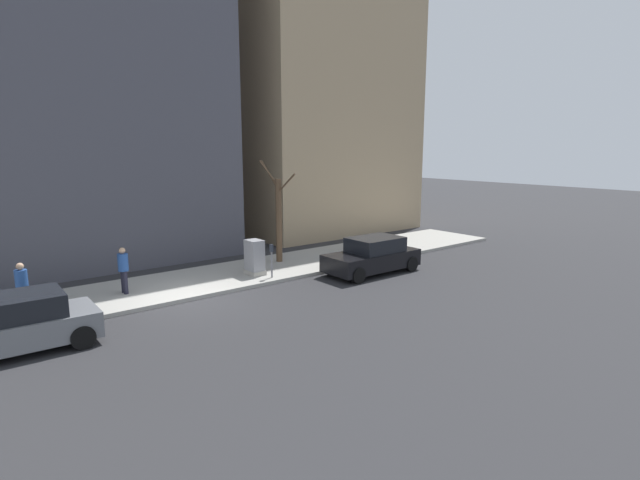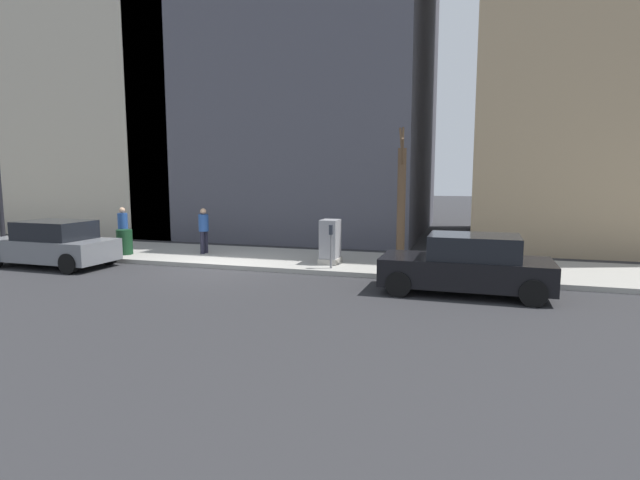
{
  "view_description": "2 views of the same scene",
  "coord_description": "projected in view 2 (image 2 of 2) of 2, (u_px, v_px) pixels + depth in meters",
  "views": [
    {
      "loc": [
        -15.71,
        6.94,
        5.32
      ],
      "look_at": [
        0.79,
        -6.43,
        1.29
      ],
      "focal_mm": 28.0,
      "sensor_mm": 36.0,
      "label": 1
    },
    {
      "loc": [
        -14.16,
        -7.79,
        3.02
      ],
      "look_at": [
        -0.37,
        -3.59,
        1.13
      ],
      "focal_mm": 28.0,
      "sensor_mm": 36.0,
      "label": 2
    }
  ],
  "objects": [
    {
      "name": "ground_plane",
      "position": [
        217.0,
        269.0,
        16.08
      ],
      "size": [
        120.0,
        120.0,
        0.0
      ],
      "primitive_type": "plane",
      "color": "#2B2B2D"
    },
    {
      "name": "sidewalk",
      "position": [
        244.0,
        257.0,
        17.96
      ],
      "size": [
        4.0,
        36.0,
        0.15
      ],
      "primitive_type": "cube",
      "color": "#9E9B93",
      "rests_on": "ground"
    },
    {
      "name": "parked_car_black",
      "position": [
        467.0,
        265.0,
        12.67
      ],
      "size": [
        1.97,
        4.22,
        1.52
      ],
      "rotation": [
        0.0,
        0.0,
        -0.01
      ],
      "color": "black",
      "rests_on": "ground"
    },
    {
      "name": "parked_car_grey",
      "position": [
        53.0,
        244.0,
        16.47
      ],
      "size": [
        2.03,
        4.25,
        1.52
      ],
      "rotation": [
        0.0,
        0.0,
        -0.03
      ],
      "color": "slate",
      "rests_on": "ground"
    },
    {
      "name": "parking_meter",
      "position": [
        331.0,
        242.0,
        15.31
      ],
      "size": [
        0.14,
        0.1,
        1.35
      ],
      "color": "slate",
      "rests_on": "sidewalk"
    },
    {
      "name": "utility_box",
      "position": [
        330.0,
        242.0,
        16.21
      ],
      "size": [
        0.83,
        0.61,
        1.43
      ],
      "color": "#A8A399",
      "rests_on": "sidewalk"
    },
    {
      "name": "bare_tree",
      "position": [
        401.0,
        200.0,
        16.68
      ],
      "size": [
        2.24,
        0.46,
        4.53
      ],
      "color": "brown",
      "rests_on": "sidewalk"
    },
    {
      "name": "trash_bin",
      "position": [
        125.0,
        242.0,
        18.07
      ],
      "size": [
        0.56,
        0.56,
        0.9
      ],
      "primitive_type": "cylinder",
      "color": "#14381E",
      "rests_on": "sidewalk"
    },
    {
      "name": "pedestrian_near_meter",
      "position": [
        204.0,
        228.0,
        18.23
      ],
      "size": [
        0.4,
        0.36,
        1.66
      ],
      "rotation": [
        0.0,
        0.0,
        3.13
      ],
      "color": "#1E1E2D",
      "rests_on": "sidewalk"
    },
    {
      "name": "pedestrian_midblock",
      "position": [
        123.0,
        227.0,
        18.76
      ],
      "size": [
        0.36,
        0.36,
        1.66
      ],
      "rotation": [
        0.0,
        0.0,
        3.73
      ],
      "color": "#1E1E2D",
      "rests_on": "sidewalk"
    },
    {
      "name": "office_block_center",
      "position": [
        305.0,
        42.0,
        26.41
      ],
      "size": [
        12.91,
        12.91,
        20.02
      ],
      "primitive_type": "cube",
      "color": "#4C4C56",
      "rests_on": "ground"
    },
    {
      "name": "office_tower_right",
      "position": [
        131.0,
        6.0,
        28.99
      ],
      "size": [
        12.62,
        12.62,
        25.53
      ],
      "primitive_type": "cube",
      "color": "#BCB29E",
      "rests_on": "ground"
    }
  ]
}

